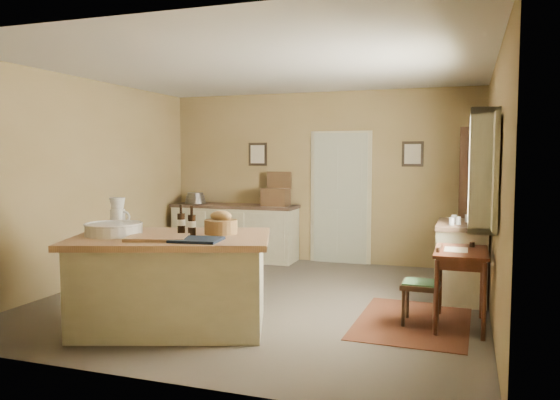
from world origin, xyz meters
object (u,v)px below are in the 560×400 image
at_px(sideboard, 235,230).
at_px(writing_desk, 461,260).
at_px(work_island, 171,279).
at_px(right_cabinet, 462,260).
at_px(shelving_unit, 476,204).
at_px(desk_chair, 421,285).

height_order(sideboard, writing_desk, sideboard).
xyz_separation_m(work_island, right_cabinet, (2.69, 2.11, -0.02)).
bearing_deg(sideboard, work_island, -76.33).
height_order(work_island, shelving_unit, shelving_unit).
bearing_deg(work_island, writing_desk, 0.12).
height_order(work_island, sideboard, work_island).
bearing_deg(writing_desk, sideboard, 144.05).
xyz_separation_m(sideboard, shelving_unit, (3.70, -0.20, 0.55)).
bearing_deg(writing_desk, work_island, -160.87).
relative_size(work_island, shelving_unit, 1.06).
bearing_deg(shelving_unit, sideboard, 176.88).
bearing_deg(writing_desk, desk_chair, -171.88).
bearing_deg(work_island, sideboard, 84.66).
distance_m(writing_desk, desk_chair, 0.46).
bearing_deg(writing_desk, shelving_unit, 86.28).
relative_size(work_island, sideboard, 1.05).
bearing_deg(shelving_unit, desk_chair, -102.31).
bearing_deg(writing_desk, right_cabinet, 90.01).
distance_m(desk_chair, right_cabinet, 1.29).
relative_size(sideboard, desk_chair, 2.62).
height_order(sideboard, right_cabinet, sideboard).
bearing_deg(sideboard, desk_chair, -39.61).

